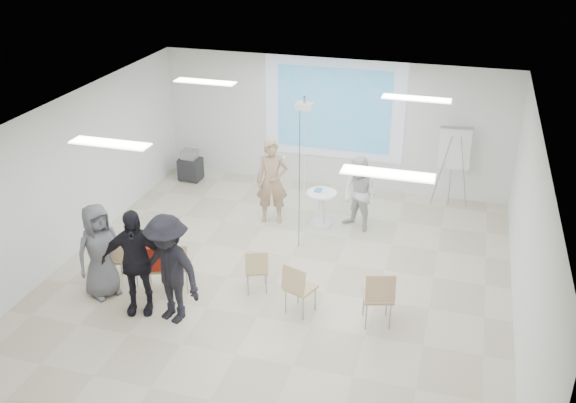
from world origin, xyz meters
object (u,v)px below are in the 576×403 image
(pedestal_table, at_px, (321,206))
(audience_outer, at_px, (99,246))
(audience_left, at_px, (134,255))
(flipchart_easel, at_px, (455,148))
(chair_center, at_px, (257,268))
(chair_right_far, at_px, (379,294))
(player_left, at_px, (272,176))
(laptop, at_px, (178,262))
(audience_mid, at_px, (168,262))
(player_right, at_px, (360,190))
(chair_right_inner, at_px, (298,286))
(chair_left_inner, at_px, (176,262))
(av_cart, at_px, (190,166))
(chair_far_left, at_px, (125,255))
(chair_left_mid, at_px, (157,266))

(pedestal_table, xyz_separation_m, audience_outer, (-2.96, -3.52, 0.52))
(audience_left, xyz_separation_m, flipchart_easel, (4.64, 5.44, 0.30))
(chair_center, bearing_deg, chair_right_far, -31.70)
(player_left, xyz_separation_m, chair_right_far, (2.68, -3.01, -0.43))
(laptop, height_order, audience_mid, audience_mid)
(chair_center, bearing_deg, player_right, 44.25)
(chair_right_inner, relative_size, audience_mid, 0.43)
(chair_left_inner, height_order, av_cart, chair_left_inner)
(player_right, height_order, chair_center, player_right)
(flipchart_easel, bearing_deg, audience_outer, -141.96)
(pedestal_table, height_order, audience_left, audience_left)
(chair_left_inner, xyz_separation_m, chair_center, (1.32, 0.33, -0.07))
(laptop, bearing_deg, chair_far_left, -4.67)
(chair_center, bearing_deg, audience_mid, -155.50)
(player_right, height_order, audience_mid, audience_mid)
(chair_right_inner, distance_m, audience_outer, 3.38)
(player_right, xyz_separation_m, flipchart_easel, (1.72, 1.61, 0.49))
(audience_left, relative_size, flipchart_easel, 1.15)
(chair_left_mid, xyz_separation_m, chair_right_far, (3.77, 0.07, 0.08))
(pedestal_table, relative_size, audience_left, 0.36)
(audience_mid, xyz_separation_m, audience_outer, (-1.43, 0.34, -0.11))
(chair_right_far, distance_m, flipchart_easel, 4.90)
(player_left, distance_m, chair_left_inner, 3.10)
(chair_far_left, xyz_separation_m, chair_left_inner, (0.94, 0.06, -0.02))
(chair_left_inner, relative_size, audience_outer, 0.50)
(player_left, xyz_separation_m, av_cart, (-2.52, 1.50, -0.66))
(chair_left_mid, height_order, chair_center, chair_left_mid)
(player_right, bearing_deg, audience_left, -99.09)
(player_left, bearing_deg, player_right, -9.18)
(player_left, xyz_separation_m, laptop, (-0.80, -2.87, -0.51))
(chair_left_inner, xyz_separation_m, audience_outer, (-1.17, -0.44, 0.38))
(chair_left_inner, bearing_deg, chair_left_mid, -173.37)
(flipchart_easel, bearing_deg, player_left, -158.81)
(laptop, height_order, av_cart, av_cart)
(laptop, bearing_deg, av_cart, -82.67)
(chair_right_far, distance_m, av_cart, 6.89)
(chair_right_far, bearing_deg, chair_left_inner, 162.99)
(chair_right_inner, bearing_deg, av_cart, 150.74)
(player_right, distance_m, audience_left, 4.82)
(chair_left_mid, bearing_deg, player_right, 26.79)
(player_left, xyz_separation_m, chair_center, (0.55, -2.64, -0.53))
(player_left, xyz_separation_m, player_right, (1.79, 0.15, -0.16))
(pedestal_table, xyz_separation_m, chair_left_mid, (-2.11, -3.19, 0.08))
(chair_left_inner, distance_m, chair_right_far, 3.46)
(chair_right_far, bearing_deg, flipchart_easel, 63.96)
(chair_left_inner, xyz_separation_m, audience_mid, (0.26, -0.78, 0.49))
(av_cart, bearing_deg, chair_center, -51.46)
(chair_left_mid, xyz_separation_m, chair_center, (1.64, 0.45, -0.02))
(player_right, relative_size, chair_right_far, 1.73)
(chair_center, bearing_deg, player_left, 80.00)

